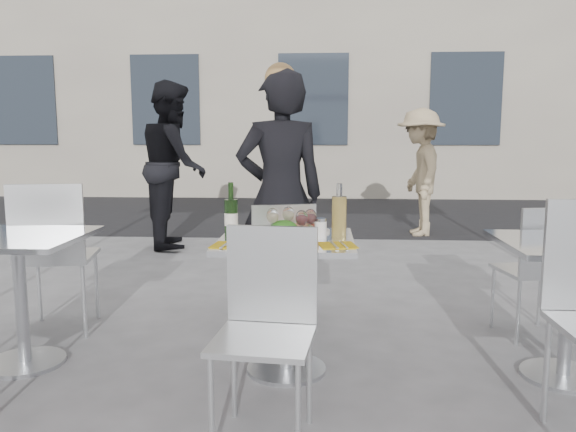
# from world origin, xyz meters

# --- Properties ---
(ground) EXTENTS (80.00, 80.00, 0.00)m
(ground) POSITION_xyz_m (0.00, 0.00, 0.00)
(ground) COLOR slate
(street_asphalt) EXTENTS (24.00, 5.00, 0.00)m
(street_asphalt) POSITION_xyz_m (0.00, 6.50, 0.00)
(street_asphalt) COLOR black
(street_asphalt) RESTS_ON ground
(main_table) EXTENTS (0.72, 0.72, 0.75)m
(main_table) POSITION_xyz_m (0.00, 0.00, 0.54)
(main_table) COLOR #B7BABF
(main_table) RESTS_ON ground
(side_table_left) EXTENTS (0.72, 0.72, 0.75)m
(side_table_left) POSITION_xyz_m (-1.50, 0.00, 0.54)
(side_table_left) COLOR #B7BABF
(side_table_left) RESTS_ON ground
(side_table_right) EXTENTS (0.72, 0.72, 0.75)m
(side_table_right) POSITION_xyz_m (1.50, 0.00, 0.54)
(side_table_right) COLOR #B7BABF
(side_table_right) RESTS_ON ground
(chair_far) EXTENTS (0.49, 0.50, 0.88)m
(chair_far) POSITION_xyz_m (-0.07, 0.53, 0.52)
(chair_far) COLOR silver
(chair_far) RESTS_ON ground
(chair_near) EXTENTS (0.45, 0.46, 0.90)m
(chair_near) POSITION_xyz_m (-0.04, -0.63, 0.53)
(chair_near) COLOR silver
(chair_near) RESTS_ON ground
(side_chair_lfar) EXTENTS (0.54, 0.55, 1.00)m
(side_chair_lfar) POSITION_xyz_m (-1.54, 0.48, 0.59)
(side_chair_lfar) COLOR silver
(side_chair_lfar) RESTS_ON ground
(side_chair_rfar) EXTENTS (0.46, 0.47, 0.87)m
(side_chair_rfar) POSITION_xyz_m (1.56, 0.57, 0.51)
(side_chair_rfar) COLOR silver
(side_chair_rfar) RESTS_ON ground
(woman_diner) EXTENTS (0.72, 0.57, 1.75)m
(woman_diner) POSITION_xyz_m (-0.11, 1.01, 0.87)
(woman_diner) COLOR black
(woman_diner) RESTS_ON ground
(pedestrian_a) EXTENTS (0.92, 1.07, 1.91)m
(pedestrian_a) POSITION_xyz_m (-1.53, 3.47, 0.96)
(pedestrian_a) COLOR black
(pedestrian_a) RESTS_ON ground
(pedestrian_b) EXTENTS (0.62, 1.07, 1.64)m
(pedestrian_b) POSITION_xyz_m (1.45, 4.39, 0.82)
(pedestrian_b) COLOR tan
(pedestrian_b) RESTS_ON ground
(pizza_near) EXTENTS (0.31, 0.31, 0.02)m
(pizza_near) POSITION_xyz_m (0.02, -0.20, 0.76)
(pizza_near) COLOR #DAA755
(pizza_near) RESTS_ON main_table
(pizza_far) EXTENTS (0.31, 0.31, 0.03)m
(pizza_far) POSITION_xyz_m (0.08, 0.21, 0.77)
(pizza_far) COLOR white
(pizza_far) RESTS_ON main_table
(salad_plate) EXTENTS (0.22, 0.22, 0.09)m
(salad_plate) POSITION_xyz_m (-0.02, 0.08, 0.79)
(salad_plate) COLOR white
(salad_plate) RESTS_ON main_table
(wine_bottle) EXTENTS (0.07, 0.08, 0.29)m
(wine_bottle) POSITION_xyz_m (-0.31, 0.08, 0.86)
(wine_bottle) COLOR #29521E
(wine_bottle) RESTS_ON main_table
(carafe) EXTENTS (0.08, 0.08, 0.29)m
(carafe) POSITION_xyz_m (0.28, 0.08, 0.87)
(carafe) COLOR #D1B659
(carafe) RESTS_ON main_table
(sugar_shaker) EXTENTS (0.06, 0.06, 0.11)m
(sugar_shaker) POSITION_xyz_m (0.18, 0.03, 0.80)
(sugar_shaker) COLOR white
(sugar_shaker) RESTS_ON main_table
(wineglass_white_a) EXTENTS (0.07, 0.07, 0.16)m
(wineglass_white_a) POSITION_xyz_m (-0.08, 0.06, 0.86)
(wineglass_white_a) COLOR white
(wineglass_white_a) RESTS_ON main_table
(wineglass_white_b) EXTENTS (0.07, 0.07, 0.16)m
(wineglass_white_b) POSITION_xyz_m (0.00, 0.13, 0.86)
(wineglass_white_b) COLOR white
(wineglass_white_b) RESTS_ON main_table
(wineglass_red_a) EXTENTS (0.07, 0.07, 0.16)m
(wineglass_red_a) POSITION_xyz_m (0.08, -0.02, 0.86)
(wineglass_red_a) COLOR white
(wineglass_red_a) RESTS_ON main_table
(wineglass_red_b) EXTENTS (0.07, 0.07, 0.16)m
(wineglass_red_b) POSITION_xyz_m (0.13, 0.03, 0.86)
(wineglass_red_b) COLOR white
(wineglass_red_b) RESTS_ON main_table
(napkin_left) EXTENTS (0.20, 0.20, 0.01)m
(napkin_left) POSITION_xyz_m (-0.27, -0.21, 0.75)
(napkin_left) COLOR gold
(napkin_left) RESTS_ON main_table
(napkin_right) EXTENTS (0.21, 0.21, 0.01)m
(napkin_right) POSITION_xyz_m (0.27, -0.18, 0.75)
(napkin_right) COLOR gold
(napkin_right) RESTS_ON main_table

